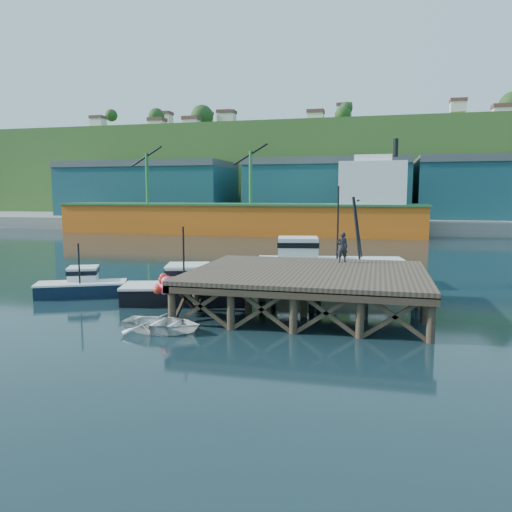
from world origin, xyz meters
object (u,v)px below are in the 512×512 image
(trawler, at_px, (327,264))
(dinghy, at_px, (162,323))
(boat_navy, at_px, (82,285))
(dockworker, at_px, (342,247))
(boat_black, at_px, (186,288))

(trawler, distance_m, dinghy, 14.97)
(boat_navy, height_order, dockworker, dockworker)
(boat_black, xyz_separation_m, trawler, (7.19, 7.57, 0.57))
(boat_navy, distance_m, dockworker, 15.70)
(boat_black, distance_m, dinghy, 6.30)
(boat_navy, height_order, boat_black, boat_black)
(dinghy, bearing_deg, boat_navy, 55.99)
(boat_navy, bearing_deg, dinghy, -62.70)
(boat_black, relative_size, trawler, 0.72)
(dinghy, relative_size, dockworker, 2.07)
(trawler, xyz_separation_m, dinghy, (-5.90, -13.72, -0.98))
(boat_black, distance_m, trawler, 10.46)
(boat_navy, relative_size, trawler, 0.53)
(trawler, bearing_deg, boat_black, -143.40)
(boat_navy, xyz_separation_m, boat_black, (6.74, -0.10, 0.14))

